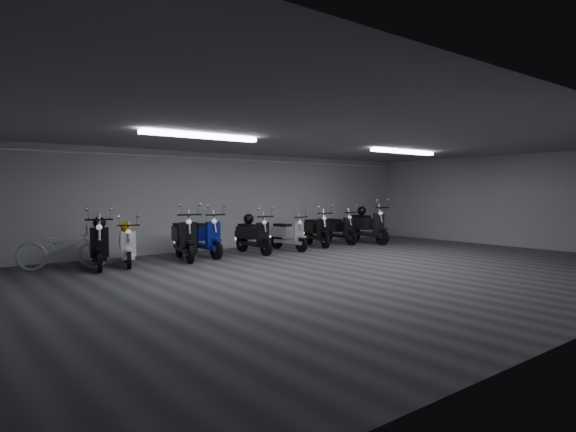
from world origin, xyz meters
TOP-DOWN VIEW (x-y plane):
  - floor at (0.00, 0.00)m, footprint 14.00×10.00m
  - ceiling at (0.00, 0.00)m, footprint 14.00×10.00m
  - back_wall at (0.00, 5.00)m, footprint 14.00×0.01m
  - right_wall at (7.00, 0.00)m, footprint 0.01×10.00m
  - fluor_strip_left at (-3.00, 1.00)m, footprint 2.40×0.18m
  - fluor_strip_right at (3.00, 1.00)m, footprint 2.40×0.18m
  - conduit at (0.00, 4.92)m, footprint 13.60×0.05m
  - scooter_1 at (-4.16, 3.56)m, footprint 1.12×1.94m
  - scooter_2 at (-3.56, 3.55)m, footprint 0.95×1.67m
  - scooter_3 at (-2.15, 3.55)m, footprint 1.07×2.00m
  - scooter_4 at (-1.52, 3.76)m, footprint 0.69×1.87m
  - scooter_5 at (-0.15, 3.49)m, footprint 0.59×1.72m
  - scooter_6 at (1.06, 3.50)m, footprint 0.64×1.64m
  - scooter_7 at (2.35, 3.76)m, footprint 1.01×1.82m
  - scooter_8 at (3.36, 3.83)m, footprint 0.61×1.73m
  - scooter_9 at (4.19, 3.36)m, footprint 0.76×1.99m
  - bicycle at (-4.86, 3.79)m, footprint 1.95×1.29m
  - helmet_0 at (-0.15, 3.73)m, footprint 0.28×0.28m
  - helmet_1 at (4.20, 3.63)m, footprint 0.29×0.29m
  - helmet_2 at (-3.50, 3.76)m, footprint 0.27×0.27m
  - helmet_3 at (-4.09, 3.80)m, footprint 0.28×0.28m

SIDE VIEW (x-z plane):
  - floor at x=0.00m, z-range -0.01..0.00m
  - scooter_2 at x=-3.56m, z-range 0.00..1.18m
  - bicycle at x=-4.86m, z-range 0.00..1.19m
  - scooter_6 at x=1.06m, z-range 0.00..1.20m
  - scooter_5 at x=-0.15m, z-range 0.00..1.28m
  - scooter_8 at x=3.36m, z-range 0.00..1.28m
  - scooter_7 at x=2.35m, z-range 0.00..1.29m
  - scooter_1 at x=-4.16m, z-range 0.00..1.37m
  - scooter_4 at x=-1.52m, z-range 0.00..1.38m
  - scooter_3 at x=-2.15m, z-range 0.00..1.42m
  - scooter_9 at x=4.19m, z-range 0.00..1.46m
  - helmet_2 at x=-3.50m, z-range 0.73..1.00m
  - helmet_0 at x=-0.15m, z-range 0.79..1.07m
  - helmet_3 at x=-4.09m, z-range 0.85..1.12m
  - helmet_1 at x=4.20m, z-range 0.90..1.19m
  - back_wall at x=0.00m, z-range 0.00..2.80m
  - right_wall at x=7.00m, z-range 0.00..2.80m
  - conduit at x=0.00m, z-range 2.59..2.65m
  - fluor_strip_left at x=-3.00m, z-range 2.70..2.78m
  - fluor_strip_right at x=3.00m, z-range 2.70..2.78m
  - ceiling at x=0.00m, z-range 2.80..2.81m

